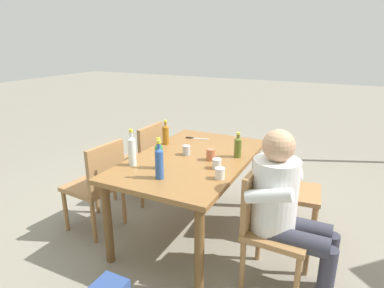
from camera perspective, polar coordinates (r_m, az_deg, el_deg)
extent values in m
plane|color=gray|center=(3.22, 0.00, -14.77)|extent=(24.00, 24.00, 0.00)
cube|color=olive|center=(2.89, 0.00, -2.64)|extent=(1.57, 0.96, 0.04)
cylinder|color=brown|center=(3.78, -0.76, -3.60)|extent=(0.07, 0.07, 0.70)
cylinder|color=brown|center=(2.73, -14.56, -13.29)|extent=(0.07, 0.07, 0.70)
cylinder|color=brown|center=(3.52, 10.99, -5.63)|extent=(0.07, 0.07, 0.70)
cylinder|color=brown|center=(2.35, 1.29, -18.20)|extent=(0.07, 0.07, 0.70)
cube|color=#A37547|center=(2.48, 14.90, -14.61)|extent=(0.46, 0.46, 0.04)
cube|color=#A37547|center=(2.41, 10.70, -9.00)|extent=(0.42, 0.06, 0.42)
cylinder|color=#A37547|center=(2.43, 17.91, -22.20)|extent=(0.04, 0.04, 0.41)
cylinder|color=#A37547|center=(2.74, 19.58, -17.36)|extent=(0.04, 0.04, 0.41)
cylinder|color=#A37547|center=(2.50, 8.82, -20.20)|extent=(0.04, 0.04, 0.41)
cylinder|color=#A37547|center=(2.80, 11.63, -15.78)|extent=(0.04, 0.04, 0.41)
cube|color=#A37547|center=(3.70, -9.63, -3.06)|extent=(0.45, 0.45, 0.04)
cube|color=#A37547|center=(3.51, -7.21, -0.12)|extent=(0.42, 0.05, 0.42)
cylinder|color=#A37547|center=(4.03, -10.01, -4.73)|extent=(0.04, 0.04, 0.41)
cylinder|color=#A37547|center=(3.76, -13.53, -6.66)|extent=(0.04, 0.04, 0.41)
cylinder|color=#A37547|center=(3.82, -5.45, -5.81)|extent=(0.04, 0.04, 0.41)
cylinder|color=#A37547|center=(3.54, -8.82, -7.96)|extent=(0.04, 0.04, 0.41)
cube|color=#A37547|center=(3.10, 17.60, -7.99)|extent=(0.48, 0.48, 0.04)
cube|color=#A37547|center=(3.02, 14.23, -3.59)|extent=(0.42, 0.08, 0.42)
cylinder|color=#A37547|center=(3.03, 20.58, -13.74)|extent=(0.04, 0.04, 0.41)
cylinder|color=#A37547|center=(3.37, 20.75, -10.45)|extent=(0.04, 0.04, 0.41)
cylinder|color=#A37547|center=(3.04, 13.27, -12.86)|extent=(0.04, 0.04, 0.41)
cylinder|color=#A37547|center=(3.38, 14.23, -9.69)|extent=(0.04, 0.04, 0.41)
cube|color=#A37547|center=(3.20, -16.97, -7.05)|extent=(0.48, 0.48, 0.04)
cube|color=#A37547|center=(2.97, -14.80, -3.99)|extent=(0.42, 0.08, 0.42)
cylinder|color=#A37547|center=(3.54, -16.40, -8.55)|extent=(0.04, 0.04, 0.41)
cylinder|color=#A37547|center=(3.33, -21.30, -10.83)|extent=(0.04, 0.04, 0.41)
cylinder|color=#A37547|center=(3.29, -11.87, -10.31)|extent=(0.04, 0.04, 0.41)
cylinder|color=#A37547|center=(3.06, -16.86, -12.97)|extent=(0.04, 0.04, 0.41)
cylinder|color=white|center=(2.35, 14.25, -8.62)|extent=(0.32, 0.32, 0.52)
sphere|color=tan|center=(2.22, 14.96, -0.29)|extent=(0.22, 0.22, 0.22)
cylinder|color=#383847|center=(2.38, 18.15, -15.91)|extent=(0.14, 0.40, 0.14)
cylinder|color=#383847|center=(2.50, 22.45, -20.91)|extent=(0.11, 0.11, 0.45)
cylinder|color=white|center=(2.15, 13.32, -8.85)|extent=(0.09, 0.31, 0.16)
cylinder|color=#383847|center=(2.53, 18.78, -13.76)|extent=(0.14, 0.40, 0.14)
cylinder|color=#383847|center=(2.65, 22.77, -18.57)|extent=(0.11, 0.11, 0.45)
cylinder|color=white|center=(2.49, 15.33, -5.21)|extent=(0.09, 0.31, 0.16)
cylinder|color=#996019|center=(3.22, -4.64, 1.48)|extent=(0.06, 0.06, 0.18)
cone|color=#996019|center=(3.19, -4.69, 3.21)|extent=(0.06, 0.06, 0.02)
cylinder|color=#996019|center=(3.18, -4.70, 3.64)|extent=(0.03, 0.03, 0.02)
cylinder|color=yellow|center=(3.18, -4.71, 4.02)|extent=(0.03, 0.03, 0.02)
cylinder|color=#287A38|center=(2.62, -5.81, -2.36)|extent=(0.06, 0.06, 0.18)
cone|color=#287A38|center=(2.58, -5.88, -0.17)|extent=(0.06, 0.06, 0.03)
cylinder|color=#287A38|center=(2.58, -5.90, 0.37)|extent=(0.03, 0.03, 0.03)
cylinder|color=yellow|center=(2.57, -5.92, 0.86)|extent=(0.03, 0.03, 0.02)
cylinder|color=white|center=(2.71, -10.46, -1.48)|extent=(0.06, 0.06, 0.22)
cone|color=white|center=(2.67, -10.62, 1.09)|extent=(0.06, 0.06, 0.03)
cylinder|color=white|center=(2.66, -10.65, 1.73)|extent=(0.03, 0.03, 0.03)
cylinder|color=yellow|center=(2.65, -10.69, 2.31)|extent=(0.03, 0.03, 0.02)
cylinder|color=#566623|center=(2.89, 8.02, -0.74)|extent=(0.06, 0.06, 0.16)
cone|color=#566623|center=(2.86, 8.10, 1.02)|extent=(0.06, 0.06, 0.02)
cylinder|color=#566623|center=(2.85, 8.12, 1.45)|extent=(0.03, 0.03, 0.02)
cylinder|color=yellow|center=(2.85, 8.14, 1.84)|extent=(0.03, 0.03, 0.02)
cylinder|color=#2D56A3|center=(2.43, -5.74, -3.66)|extent=(0.06, 0.06, 0.22)
cone|color=#2D56A3|center=(2.38, -5.83, -0.92)|extent=(0.06, 0.06, 0.03)
cylinder|color=#2D56A3|center=(2.37, -5.86, -0.23)|extent=(0.03, 0.03, 0.03)
cylinder|color=yellow|center=(2.37, -5.88, 0.39)|extent=(0.03, 0.03, 0.02)
cylinder|color=silver|center=(2.63, 4.37, -3.46)|extent=(0.07, 0.07, 0.08)
cylinder|color=#B2B7BC|center=(2.92, -1.00, -1.10)|extent=(0.07, 0.07, 0.09)
cylinder|color=white|center=(2.44, 4.91, -5.16)|extent=(0.07, 0.07, 0.09)
cylinder|color=#BC6B47|center=(2.80, 3.31, -1.86)|extent=(0.08, 0.08, 0.10)
cube|color=silver|center=(3.40, 1.39, 0.92)|extent=(0.06, 0.18, 0.01)
cube|color=black|center=(3.42, -0.41, 1.11)|extent=(0.04, 0.08, 0.01)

